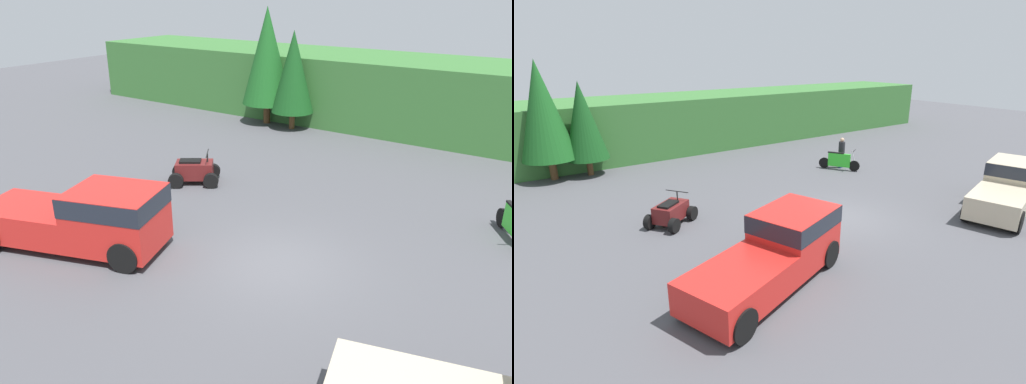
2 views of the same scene
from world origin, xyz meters
The scene contains 9 objects.
ground_plane centered at (0.00, 0.00, 0.00)m, with size 80.00×80.00×0.00m, color #4C4C51.
hillside_backdrop centered at (0.00, 16.00, 1.79)m, with size 44.00×6.00×3.58m.
tree_left centered at (-8.65, 12.63, 3.59)m, with size 2.69×2.69×6.11m.
tree_mid_left centered at (-6.89, 12.38, 2.96)m, with size 2.21×2.21×5.03m.
pickup_truck_red centered at (-4.89, -2.24, 1.00)m, with size 5.74×3.61×1.91m.
pickup_truck_second centered at (6.66, -3.28, 1.00)m, with size 5.65×3.27×1.91m.
dirt_bike centered at (5.02, 5.21, 0.50)m, with size 1.34×2.09×1.21m.
quad_atv centered at (-5.86, 3.40, 0.47)m, with size 2.29×2.14×1.21m.
rider_person centered at (5.41, 5.44, 0.96)m, with size 0.46×0.46×1.77m.
Camera 2 is at (-11.06, -10.57, 6.35)m, focal length 28.00 mm.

